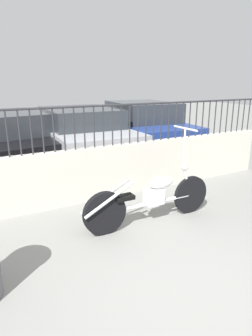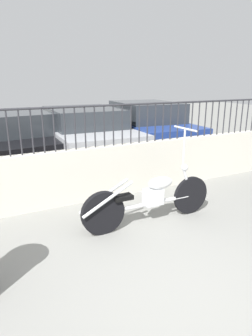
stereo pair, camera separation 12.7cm
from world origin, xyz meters
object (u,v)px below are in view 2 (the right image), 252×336
Objects in this scene: motorcycle_white at (145,199)px; car_blue at (144,127)px; car_silver at (82,133)px; car_black at (10,138)px.

car_blue is (2.38, 4.09, 0.33)m from motorcycle_white.
motorcycle_white is 4.11m from car_silver.
car_silver is 1.03× the size of car_blue.
motorcycle_white is 4.74m from car_blue.
car_blue is (3.69, -0.27, 0.05)m from car_black.
car_silver is (1.79, -0.29, 0.03)m from car_black.
car_silver is at bearing -105.90° from car_black.
motorcycle_white reaches higher than car_black.
car_black is at bearing 107.72° from motorcycle_white.
motorcycle_white is at bearing -170.02° from car_black.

